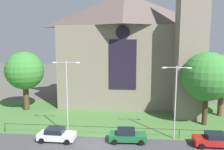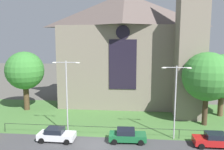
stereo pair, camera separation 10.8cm
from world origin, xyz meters
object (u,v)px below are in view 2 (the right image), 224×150
(streetlamp_near, at_px, (67,89))
(parked_car_green, at_px, (127,135))
(tree_right_far, at_px, (223,76))
(parked_car_white, at_px, (56,135))
(church_building, at_px, (129,48))
(tree_right_near, at_px, (207,77))
(parked_car_red, at_px, (214,140))
(streetlamp_far, at_px, (176,93))
(tree_left_far, at_px, (25,71))

(streetlamp_near, distance_m, parked_car_green, 8.97)
(parked_car_green, bearing_deg, tree_right_far, 35.12)
(tree_right_far, relative_size, parked_car_green, 2.24)
(parked_car_white, bearing_deg, church_building, 67.09)
(tree_right_far, height_order, tree_right_near, tree_right_near)
(tree_right_near, xyz_separation_m, parked_car_red, (-0.96, -6.60, -5.97))
(streetlamp_far, height_order, parked_car_red, streetlamp_far)
(tree_right_near, bearing_deg, parked_car_white, -159.63)
(parked_car_white, bearing_deg, tree_right_far, 27.69)
(tree_left_far, height_order, tree_right_near, tree_right_near)
(tree_left_far, height_order, parked_car_white, tree_left_far)
(tree_right_far, distance_m, parked_car_white, 25.40)
(parked_car_green, relative_size, parked_car_red, 1.01)
(parked_car_red, bearing_deg, tree_right_near, -98.28)
(streetlamp_near, bearing_deg, tree_right_near, 15.84)
(tree_right_far, bearing_deg, parked_car_white, -153.38)
(church_building, bearing_deg, streetlamp_near, -114.02)
(tree_left_far, relative_size, tree_right_near, 0.97)
(tree_right_far, relative_size, tree_right_near, 0.95)
(tree_right_near, height_order, parked_car_white, tree_right_near)
(streetlamp_near, xyz_separation_m, parked_car_red, (16.80, -1.56, -4.99))
(streetlamp_near, bearing_deg, tree_right_far, 23.43)
(tree_left_far, bearing_deg, streetlamp_far, -22.70)
(tree_right_far, bearing_deg, parked_car_green, -142.99)
(parked_car_white, xyz_separation_m, parked_car_red, (17.61, 0.29, 0.00))
(church_building, bearing_deg, tree_left_far, -159.81)
(tree_right_far, height_order, parked_car_red, tree_right_far)
(tree_right_near, height_order, streetlamp_far, tree_right_near)
(church_building, height_order, streetlamp_far, church_building)
(church_building, height_order, streetlamp_near, church_building)
(tree_right_near, relative_size, parked_car_green, 2.36)
(church_building, distance_m, parked_car_red, 22.00)
(streetlamp_near, height_order, parked_car_red, streetlamp_near)
(streetlamp_far, relative_size, parked_car_red, 2.06)
(parked_car_red, bearing_deg, tree_right_far, -112.88)
(tree_right_near, bearing_deg, streetlamp_near, -164.16)
(tree_right_near, relative_size, streetlamp_far, 1.16)
(streetlamp_far, relative_size, parked_car_green, 2.04)
(parked_car_red, bearing_deg, streetlamp_far, -21.32)
(tree_right_near, bearing_deg, tree_left_far, 170.88)
(parked_car_red, bearing_deg, tree_left_far, -22.48)
(tree_left_far, bearing_deg, church_building, 20.19)
(streetlamp_near, bearing_deg, tree_left_far, 136.14)
(tree_left_far, bearing_deg, parked_car_green, -32.12)
(tree_right_near, xyz_separation_m, parked_car_white, (-18.58, -6.90, -5.97))
(tree_right_far, bearing_deg, tree_left_far, 179.61)
(tree_right_far, xyz_separation_m, parked_car_white, (-22.18, -11.12, -5.42))
(tree_left_far, relative_size, streetlamp_far, 1.13)
(tree_left_far, xyz_separation_m, parked_car_green, (17.19, -10.79, -5.84))
(church_building, height_order, tree_right_far, church_building)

